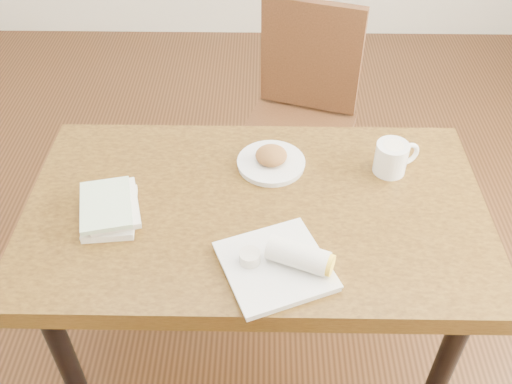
{
  "coord_description": "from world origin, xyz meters",
  "views": [
    {
      "loc": [
        0.02,
        -1.14,
        1.85
      ],
      "look_at": [
        0.0,
        0.0,
        0.8
      ],
      "focal_mm": 40.0,
      "sensor_mm": 36.0,
      "label": 1
    }
  ],
  "objects_px": {
    "table": "(256,226)",
    "chair_far": "(301,109)",
    "plate_scone": "(271,160)",
    "coffee_mug": "(392,157)",
    "plate_burrito": "(283,263)",
    "book_stack": "(110,208)"
  },
  "relations": [
    {
      "from": "table",
      "to": "chair_far",
      "type": "bearing_deg",
      "value": 77.55
    },
    {
      "from": "plate_scone",
      "to": "coffee_mug",
      "type": "xyz_separation_m",
      "value": [
        0.35,
        -0.02,
        0.03
      ]
    },
    {
      "from": "coffee_mug",
      "to": "plate_burrito",
      "type": "relative_size",
      "value": 0.43
    },
    {
      "from": "book_stack",
      "to": "plate_burrito",
      "type": "bearing_deg",
      "value": -21.52
    },
    {
      "from": "table",
      "to": "coffee_mug",
      "type": "bearing_deg",
      "value": 21.57
    },
    {
      "from": "plate_burrito",
      "to": "table",
      "type": "bearing_deg",
      "value": 106.83
    },
    {
      "from": "table",
      "to": "coffee_mug",
      "type": "distance_m",
      "value": 0.45
    },
    {
      "from": "plate_scone",
      "to": "plate_burrito",
      "type": "bearing_deg",
      "value": -86.2
    },
    {
      "from": "chair_far",
      "to": "coffee_mug",
      "type": "bearing_deg",
      "value": -69.54
    },
    {
      "from": "chair_far",
      "to": "book_stack",
      "type": "height_order",
      "value": "chair_far"
    },
    {
      "from": "chair_far",
      "to": "plate_scone",
      "type": "xyz_separation_m",
      "value": [
        -0.13,
        -0.59,
        0.22
      ]
    },
    {
      "from": "chair_far",
      "to": "table",
      "type": "bearing_deg",
      "value": -102.45
    },
    {
      "from": "table",
      "to": "plate_burrito",
      "type": "distance_m",
      "value": 0.26
    },
    {
      "from": "coffee_mug",
      "to": "chair_far",
      "type": "bearing_deg",
      "value": 110.46
    },
    {
      "from": "plate_scone",
      "to": "plate_burrito",
      "type": "height_order",
      "value": "plate_burrito"
    },
    {
      "from": "chair_far",
      "to": "book_stack",
      "type": "xyz_separation_m",
      "value": [
        -0.56,
        -0.81,
        0.23
      ]
    },
    {
      "from": "table",
      "to": "book_stack",
      "type": "distance_m",
      "value": 0.41
    },
    {
      "from": "table",
      "to": "book_stack",
      "type": "relative_size",
      "value": 5.54
    },
    {
      "from": "plate_scone",
      "to": "coffee_mug",
      "type": "relative_size",
      "value": 1.48
    },
    {
      "from": "table",
      "to": "chair_far",
      "type": "relative_size",
      "value": 1.35
    },
    {
      "from": "table",
      "to": "book_stack",
      "type": "bearing_deg",
      "value": -173.33
    },
    {
      "from": "chair_far",
      "to": "plate_burrito",
      "type": "bearing_deg",
      "value": -95.73
    }
  ]
}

